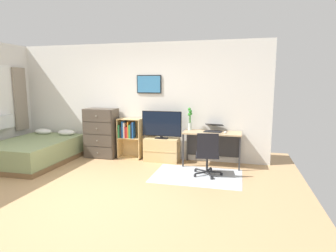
% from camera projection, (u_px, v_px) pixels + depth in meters
% --- Properties ---
extents(ground_plane, '(7.20, 7.20, 0.00)m').
position_uv_depth(ground_plane, '(87.00, 193.00, 4.66)').
color(ground_plane, tan).
extents(wall_back_with_posters, '(6.12, 0.09, 2.70)m').
position_uv_depth(wall_back_with_posters, '(138.00, 101.00, 6.78)').
color(wall_back_with_posters, silver).
rests_on(wall_back_with_posters, ground_plane).
extents(area_rug, '(1.70, 1.20, 0.01)m').
position_uv_depth(area_rug, '(197.00, 176.00, 5.52)').
color(area_rug, '#B2B7BC').
rests_on(area_rug, ground_plane).
extents(bed, '(1.51, 2.07, 0.64)m').
position_uv_depth(bed, '(35.00, 151.00, 6.42)').
color(bed, brown).
rests_on(bed, ground_plane).
extents(dresser, '(0.76, 0.46, 1.17)m').
position_uv_depth(dresser, '(101.00, 133.00, 6.84)').
color(dresser, '#4C4238').
rests_on(dresser, ground_plane).
extents(bookshelf, '(0.55, 0.30, 0.95)m').
position_uv_depth(bookshelf, '(129.00, 135.00, 6.73)').
color(bookshelf, tan).
rests_on(bookshelf, ground_plane).
extents(tv_stand, '(0.78, 0.41, 0.53)m').
position_uv_depth(tv_stand, '(162.00, 150.00, 6.53)').
color(tv_stand, tan).
rests_on(tv_stand, ground_plane).
extents(television, '(0.91, 0.16, 0.62)m').
position_uv_depth(television, '(162.00, 125.00, 6.42)').
color(television, black).
rests_on(television, tv_stand).
extents(desk, '(1.23, 0.56, 0.74)m').
position_uv_depth(desk, '(213.00, 138.00, 6.20)').
color(desk, tan).
rests_on(desk, ground_plane).
extents(office_chair, '(0.57, 0.58, 0.86)m').
position_uv_depth(office_chair, '(207.00, 153.00, 5.42)').
color(office_chair, '#232326').
rests_on(office_chair, ground_plane).
extents(laptop, '(0.41, 0.44, 0.16)m').
position_uv_depth(laptop, '(214.00, 128.00, 6.19)').
color(laptop, black).
rests_on(laptop, desk).
extents(computer_mouse, '(0.06, 0.10, 0.03)m').
position_uv_depth(computer_mouse, '(225.00, 132.00, 5.99)').
color(computer_mouse, silver).
rests_on(computer_mouse, desk).
extents(bamboo_vase, '(0.10, 0.10, 0.50)m').
position_uv_depth(bamboo_vase, '(190.00, 118.00, 6.33)').
color(bamboo_vase, silver).
rests_on(bamboo_vase, desk).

